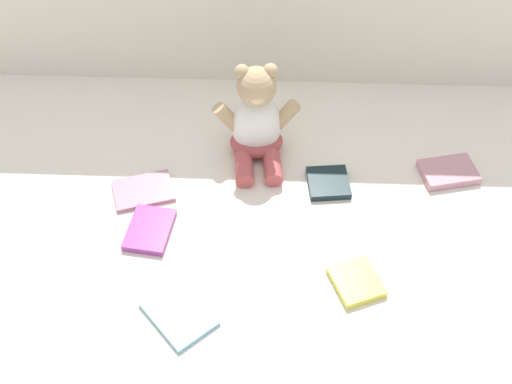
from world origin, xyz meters
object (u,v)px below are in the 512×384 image
Objects in this scene: teddy_bear at (257,123)px; book_case_6 at (150,230)px; book_case_4 at (328,183)px; book_case_1 at (143,191)px; book_case_5 at (356,282)px; book_case_2 at (179,314)px; book_case_3 at (448,172)px.

teddy_bear is 2.03× the size of book_case_6.
teddy_bear is at bearing 51.41° from book_case_4.
book_case_5 reaches higher than book_case_1.
book_case_2 is 0.36m from book_case_5.
book_case_4 is at bearing 76.86° from book_case_1.
book_case_2 is 1.12× the size of book_case_6.
teddy_bear is 0.30m from book_case_1.
teddy_bear is at bearing 97.63° from book_case_5.
book_case_5 is (0.05, -0.27, -0.00)m from book_case_4.
book_case_5 is (0.35, 0.09, 0.00)m from book_case_2.
teddy_bear is 0.21m from book_case_4.
teddy_bear reaches higher than book_case_1.
book_case_4 reaches higher than book_case_1.
book_case_4 is (-0.28, -0.04, -0.00)m from book_case_3.
book_case_4 and book_case_6 have the same top height.
book_case_3 is at bearing 172.69° from book_case_2.
book_case_5 reaches higher than book_case_2.
book_case_6 is at bearing -2.60° from book_case_1.
book_case_4 and book_case_5 have the same top height.
book_case_1 and book_case_2 have the same top height.
book_case_3 is 0.28m from book_case_4.
teddy_bear reaches higher than book_case_6.
book_case_1 is 0.34m from book_case_2.
book_case_3 is 0.69m from book_case_6.
book_case_1 is at bearing -111.34° from book_case_2.
book_case_4 is 0.42m from book_case_6.
book_case_6 is (-0.67, -0.19, -0.00)m from book_case_3.
teddy_bear is at bearing 68.94° from book_case_3.
book_case_5 is (0.21, -0.37, -0.08)m from teddy_bear.
book_case_5 is (-0.23, -0.31, -0.00)m from book_case_3.
book_case_3 is at bearing -156.06° from book_case_6.
book_case_1 is 1.34× the size of book_case_5.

